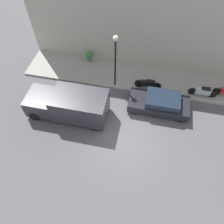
{
  "coord_description": "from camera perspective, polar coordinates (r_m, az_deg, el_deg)",
  "views": [
    {
      "loc": [
        -6.86,
        -0.75,
        11.92
      ],
      "look_at": [
        1.38,
        1.0,
        0.6
      ],
      "focal_mm": 35.0,
      "sensor_mm": 36.0,
      "label": 1
    }
  ],
  "objects": [
    {
      "name": "sidewalk",
      "position": [
        17.08,
        6.19,
        9.08
      ],
      "size": [
        2.97,
        17.02,
        0.15
      ],
      "color": "gray",
      "rests_on": "ground_plane"
    },
    {
      "name": "potted_plant",
      "position": [
        18.05,
        -6.04,
        14.42
      ],
      "size": [
        0.55,
        0.55,
        0.88
      ],
      "color": "slate",
      "rests_on": "sidewalk"
    },
    {
      "name": "scooter_silver",
      "position": [
        16.55,
        22.67,
        4.98
      ],
      "size": [
        0.3,
        1.93,
        0.79
      ],
      "color": "#B7B7BF",
      "rests_on": "sidewalk"
    },
    {
      "name": "parked_car",
      "position": [
        14.92,
        12.34,
        2.31
      ],
      "size": [
        1.78,
        4.01,
        1.22
      ],
      "color": "black",
      "rests_on": "ground_plane"
    },
    {
      "name": "motorcycle_black",
      "position": [
        16.0,
        9.43,
        7.27
      ],
      "size": [
        0.3,
        1.91,
        0.76
      ],
      "color": "black",
      "rests_on": "sidewalk"
    },
    {
      "name": "streetlamp",
      "position": [
        14.43,
        0.89,
        15.06
      ],
      "size": [
        0.36,
        0.36,
        4.13
      ],
      "color": "black",
      "rests_on": "sidewalk"
    },
    {
      "name": "delivery_van",
      "position": [
        14.26,
        -11.29,
        1.95
      ],
      "size": [
        2.05,
        5.23,
        1.95
      ],
      "color": "#2D2D33",
      "rests_on": "ground_plane"
    },
    {
      "name": "ground_plane",
      "position": [
        13.77,
        2.9,
        -6.7
      ],
      "size": [
        60.0,
        60.0,
        0.0
      ],
      "primitive_type": "plane",
      "color": "#514F51"
    },
    {
      "name": "building_facade",
      "position": [
        16.2,
        8.27,
        22.22
      ],
      "size": [
        0.3,
        17.02,
        7.34
      ],
      "color": "#B2A899",
      "rests_on": "ground_plane"
    }
  ]
}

